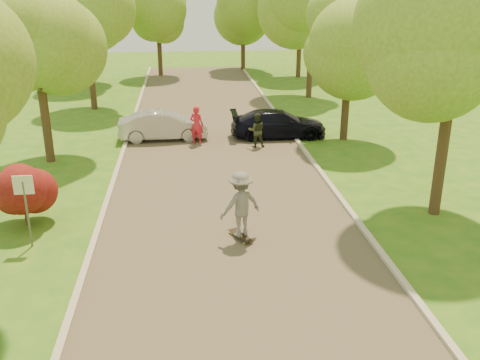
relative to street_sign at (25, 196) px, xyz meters
name	(u,v)px	position (x,y,z in m)	size (l,w,h in m)	color
ground	(248,314)	(5.80, -4.00, -1.56)	(100.00, 100.00, 0.00)	#296919
road	(222,188)	(5.80, 4.00, -1.56)	(8.00, 60.00, 0.01)	#4C4438
curb_left	(110,191)	(1.75, 4.00, -1.50)	(0.18, 60.00, 0.12)	#B2AD9E
curb_right	(329,183)	(9.85, 4.00, -1.50)	(0.18, 60.00, 0.12)	#B2AD9E
street_sign	(25,196)	(0.00, 0.00, 0.00)	(0.55, 0.06, 2.17)	#59595E
red_shrub	(23,193)	(-0.50, 1.50, -0.47)	(1.70, 1.70, 1.95)	#382619
tree_l_midb	(42,51)	(-1.01, 8.00, 3.02)	(4.30, 4.20, 6.62)	#382619
tree_l_far	(89,14)	(-0.59, 18.00, 3.90)	(4.92, 4.80, 7.79)	#382619
tree_r_mida	(464,41)	(12.82, 1.00, 3.97)	(5.13, 5.00, 7.95)	#382619
tree_r_midb	(355,36)	(12.40, 10.00, 3.32)	(4.51, 4.40, 7.01)	#382619
tree_r_far	(316,5)	(13.03, 20.00, 4.27)	(5.33, 5.20, 8.34)	#382619
tree_bg_a	(72,10)	(-2.98, 26.00, 3.75)	(5.12, 5.00, 7.72)	#382619
tree_bg_b	(304,5)	(14.02, 28.00, 3.97)	(5.12, 5.00, 7.95)	#382619
tree_bg_c	(160,11)	(3.01, 30.00, 3.46)	(4.92, 4.80, 7.33)	#382619
tree_bg_d	(246,6)	(10.02, 32.00, 3.75)	(5.12, 5.00, 7.72)	#382619
silver_sedan	(163,125)	(3.50, 10.86, -0.87)	(1.47, 4.22, 1.39)	#A6A6AA
dark_sedan	(278,124)	(9.10, 10.69, -0.89)	(1.89, 4.65, 1.35)	black
longboard	(241,235)	(6.04, -0.18, -1.45)	(0.67, 1.04, 0.12)	black
skateboarder	(241,204)	(6.04, -0.18, -0.44)	(1.28, 0.74, 1.98)	slate
person_striped	(197,125)	(5.10, 9.93, -0.66)	(0.66, 0.43, 1.81)	red
person_olive	(256,130)	(7.80, 9.10, -0.77)	(0.78, 0.60, 1.60)	#282F1C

